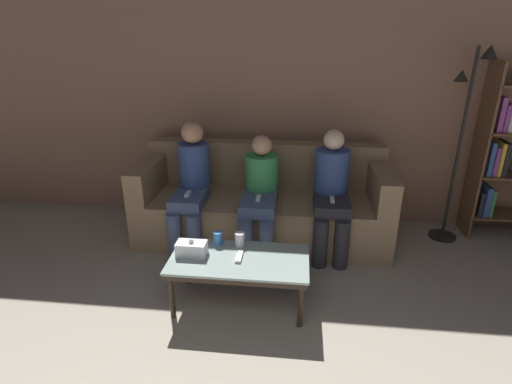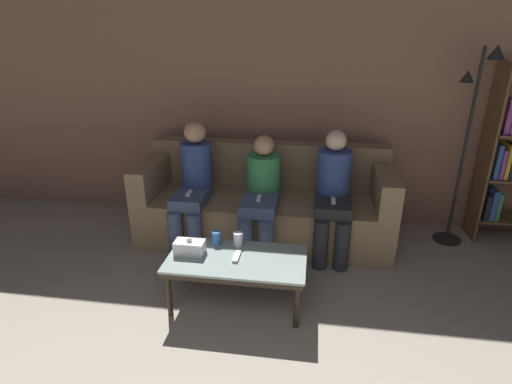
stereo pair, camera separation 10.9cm
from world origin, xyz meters
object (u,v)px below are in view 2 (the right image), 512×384
object	(u,v)px
coffee_table	(237,263)
standing_lamp	(471,128)
cup_near_left	(217,238)
game_remote	(237,257)
tissue_box	(190,247)
seated_person_mid_right	(333,191)
seated_person_left_end	(194,182)
seated_person_mid_left	(261,192)
couch	(265,204)
cup_near_right	(238,239)

from	to	relation	value
coffee_table	standing_lamp	distance (m)	2.41
cup_near_left	game_remote	bearing A→B (deg)	-44.09
tissue_box	standing_lamp	bearing A→B (deg)	29.39
standing_lamp	seated_person_mid_right	bearing A→B (deg)	-162.74
seated_person_left_end	seated_person_mid_left	world-z (taller)	seated_person_left_end
cup_near_left	seated_person_left_end	distance (m)	0.83
seated_person_left_end	coffee_table	bearing A→B (deg)	-57.22
couch	seated_person_mid_left	bearing A→B (deg)	-90.00
tissue_box	game_remote	bearing A→B (deg)	-2.00
coffee_table	cup_near_right	world-z (taller)	cup_near_right
cup_near_left	seated_person_left_end	xyz separation A→B (m)	(-0.39, 0.71, 0.18)
cup_near_left	cup_near_right	bearing A→B (deg)	-0.64
tissue_box	seated_person_mid_right	bearing A→B (deg)	40.17
tissue_box	game_remote	world-z (taller)	tissue_box
cup_near_left	seated_person_mid_left	bearing A→B (deg)	69.53
seated_person_mid_left	game_remote	bearing A→B (deg)	-94.13
tissue_box	seated_person_left_end	size ratio (longest dim) A/B	0.19
coffee_table	standing_lamp	world-z (taller)	standing_lamp
coffee_table	cup_near_left	size ratio (longest dim) A/B	9.87
coffee_table	tissue_box	bearing A→B (deg)	178.00
game_remote	standing_lamp	size ratio (longest dim) A/B	0.08
coffee_table	seated_person_left_end	bearing A→B (deg)	122.78
couch	game_remote	distance (m)	1.14
standing_lamp	seated_person_mid_right	world-z (taller)	standing_lamp
coffee_table	seated_person_mid_right	bearing A→B (deg)	52.15
tissue_box	standing_lamp	xyz separation A→B (m)	(2.24, 1.26, 0.68)
cup_near_left	seated_person_mid_right	world-z (taller)	seated_person_mid_right
cup_near_right	tissue_box	xyz separation A→B (m)	(-0.33, -0.17, -0.00)
couch	standing_lamp	world-z (taller)	standing_lamp
seated_person_mid_right	seated_person_left_end	bearing A→B (deg)	-179.62
cup_near_left	couch	bearing A→B (deg)	74.77
cup_near_left	standing_lamp	bearing A→B (deg)	27.59
cup_near_left	standing_lamp	world-z (taller)	standing_lamp
standing_lamp	seated_person_mid_right	distance (m)	1.34
cup_near_right	game_remote	bearing A→B (deg)	-82.85
seated_person_mid_right	coffee_table	bearing A→B (deg)	-127.85
cup_near_right	seated_person_left_end	world-z (taller)	seated_person_left_end
cup_near_left	seated_person_mid_right	xyz separation A→B (m)	(0.90, 0.72, 0.16)
tissue_box	game_remote	size ratio (longest dim) A/B	1.47
seated_person_left_end	seated_person_mid_right	distance (m)	1.29
couch	tissue_box	xyz separation A→B (m)	(-0.42, -1.12, 0.11)
cup_near_right	game_remote	size ratio (longest dim) A/B	0.71
game_remote	seated_person_mid_left	bearing A→B (deg)	85.87
tissue_box	game_remote	distance (m)	0.36
seated_person_mid_left	seated_person_mid_right	distance (m)	0.65
seated_person_mid_right	seated_person_mid_left	bearing A→B (deg)	-177.15
standing_lamp	seated_person_mid_left	world-z (taller)	standing_lamp
tissue_box	seated_person_mid_right	world-z (taller)	seated_person_mid_right
standing_lamp	coffee_table	bearing A→B (deg)	-145.95
cup_near_left	seated_person_mid_left	world-z (taller)	seated_person_mid_left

